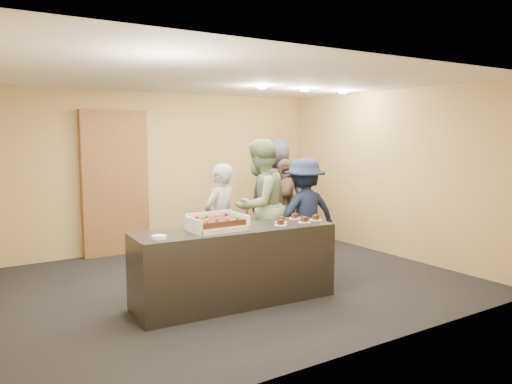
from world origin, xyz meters
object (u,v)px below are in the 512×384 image
cake_box (217,226)px  person_server_grey (220,221)px  sheet_cake (218,222)px  person_brown_extra (285,207)px  person_dark_suit (277,193)px  person_navy_man (304,214)px  storage_cabinet (115,183)px  serving_counter (235,266)px  plate_stack (159,237)px  person_sage_man (260,206)px

cake_box → person_server_grey: person_server_grey is taller
sheet_cake → person_brown_extra: (2.09, 1.55, -0.20)m
person_server_grey → person_dark_suit: 2.01m
person_navy_man → storage_cabinet: bearing=-41.9°
sheet_cake → person_navy_man: person_navy_man is taller
person_server_grey → person_navy_man: (1.27, -0.26, 0.03)m
person_server_grey → person_navy_man: person_navy_man is taller
storage_cabinet → person_server_grey: (0.81, -2.10, -0.40)m
serving_counter → person_dark_suit: person_dark_suit is taller
cake_box → person_navy_man: size_ratio=0.38×
storage_cabinet → cake_box: 3.13m
plate_stack → person_brown_extra: size_ratio=0.10×
cake_box → sheet_cake: (-0.00, -0.02, 0.05)m
plate_stack → serving_counter: bearing=5.6°
person_dark_suit → plate_stack: bearing=76.7°
cake_box → person_brown_extra: 2.60m
cake_box → person_brown_extra: bearing=36.2°
cake_box → person_sage_man: 1.54m
person_navy_man → plate_stack: bearing=25.1°
storage_cabinet → sheet_cake: storage_cabinet is taller
cake_box → plate_stack: size_ratio=4.03×
cake_box → person_server_grey: bearing=59.4°
storage_cabinet → person_dark_suit: bearing=-22.7°
storage_cabinet → person_brown_extra: 2.82m
sheet_cake → person_dark_suit: (2.31, 2.09, -0.04)m
sheet_cake → person_navy_man: size_ratio=0.33×
person_sage_man → person_dark_suit: person_sage_man is taller
person_sage_man → person_navy_man: (0.66, -0.20, -0.14)m
person_navy_man → sheet_cake: bearing=29.2°
plate_stack → person_sage_man: size_ratio=0.08×
storage_cabinet → cake_box: size_ratio=3.78×
person_navy_man → cake_box: bearing=28.6°
person_brown_extra → person_dark_suit: bearing=-165.6°
storage_cabinet → plate_stack: bearing=-99.5°
serving_counter → cake_box: (-0.23, 0.02, 0.49)m
cake_box → person_sage_man: bearing=38.0°
plate_stack → person_brown_extra: bearing=30.1°
serving_counter → person_dark_suit: bearing=48.8°
storage_cabinet → person_navy_man: 3.17m
plate_stack → sheet_cake: bearing=7.3°
sheet_cake → person_server_grey: 1.22m
person_server_grey → person_brown_extra: size_ratio=1.00×
storage_cabinet → person_sage_man: (1.42, -2.17, -0.23)m
person_brown_extra → person_dark_suit: person_dark_suit is taller
person_dark_suit → sheet_cake: bearing=83.3°
person_server_grey → person_brown_extra: bearing=177.3°
storage_cabinet → plate_stack: size_ratio=15.23×
serving_counter → cake_box: size_ratio=3.81×
serving_counter → person_sage_man: (0.98, 0.97, 0.51)m
serving_counter → person_navy_man: bearing=28.9°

